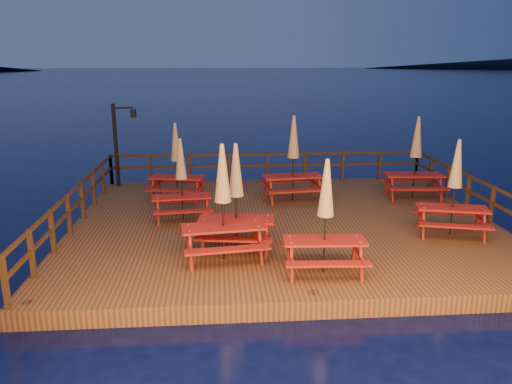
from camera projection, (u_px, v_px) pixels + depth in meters
ground at (283, 233)px, 14.59m from camera, size 500.00×500.00×0.00m
deck at (283, 227)px, 14.54m from camera, size 12.00×10.00×0.40m
deck_piles at (283, 243)px, 14.67m from camera, size 11.44×9.44×1.40m
railing at (277, 181)px, 16.00m from camera, size 11.80×9.75×1.10m
lamp_post at (120, 137)px, 18.00m from camera, size 0.85×0.18×3.00m
picnic_table_0 at (223, 201)px, 11.35m from camera, size 2.10×1.80×2.74m
picnic_table_1 at (181, 178)px, 14.25m from camera, size 1.80×1.53×2.39m
picnic_table_2 at (176, 160)px, 16.40m from camera, size 2.01×1.75×2.54m
picnic_table_3 at (416, 156)px, 16.48m from camera, size 2.04×1.73×2.73m
picnic_table_4 at (325, 215)px, 10.66m from camera, size 1.85×1.55×2.54m
picnic_table_5 at (293, 157)px, 16.20m from camera, size 2.13×1.82×2.80m
picnic_table_6 at (236, 195)px, 12.04m from camera, size 2.05×1.77×2.63m
picnic_table_7 at (455, 186)px, 12.96m from camera, size 2.11×1.88×2.57m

